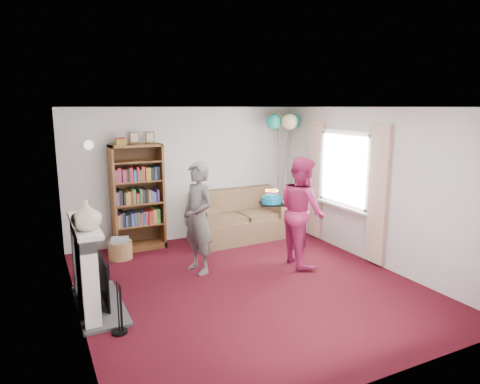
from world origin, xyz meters
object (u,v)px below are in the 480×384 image
bookcase (137,198)px  birthday_cake (272,200)px  person_magenta (302,211)px  person_striped (198,218)px  sofa (239,220)px

bookcase → birthday_cake: bookcase is taller
person_magenta → birthday_cake: person_magenta is taller
birthday_cake → person_striped: bearing=156.5°
bookcase → birthday_cake: size_ratio=5.95×
bookcase → person_striped: 1.64m
person_magenta → bookcase: bearing=56.3°
sofa → person_striped: size_ratio=1.02×
person_striped → birthday_cake: (1.02, -0.44, 0.27)m
bookcase → sofa: bookcase is taller
person_magenta → sofa: bearing=17.7°
bookcase → sofa: size_ratio=1.19×
person_striped → birthday_cake: 1.15m
birthday_cake → sofa: bearing=80.4°
sofa → birthday_cake: bearing=-101.9°
sofa → person_striped: (-1.32, -1.31, 0.51)m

